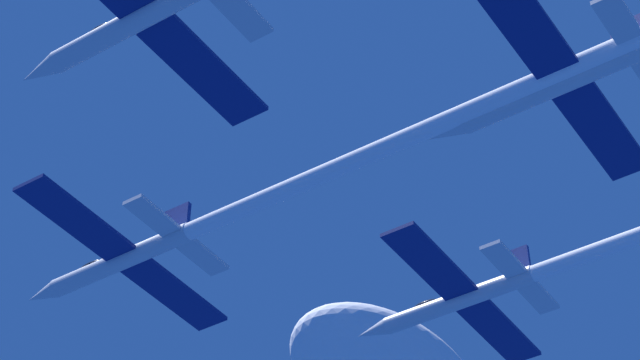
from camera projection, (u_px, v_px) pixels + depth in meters
name	position (u px, v px, depth m)	size (l,w,h in m)	color
jet_lead	(427.00, 129.00, 59.51)	(15.33, 60.26, 2.54)	silver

